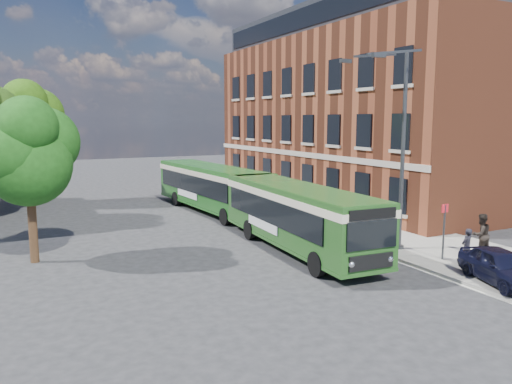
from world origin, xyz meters
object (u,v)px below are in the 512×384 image
street_lamp (397,148)px  bus_front (297,212)px  bus_rear (211,184)px  parked_car (501,266)px

street_lamp → bus_front: (-3.73, 2.32, -2.96)m
street_lamp → bus_rear: 14.09m
bus_front → parked_car: (3.90, -7.76, -1.04)m
street_lamp → parked_car: street_lamp is taller
bus_rear → parked_car: (3.82, -18.72, -1.04)m
street_lamp → parked_car: 6.75m
street_lamp → bus_front: 5.30m
parked_car → bus_front: bearing=134.8°
street_lamp → parked_car: bearing=-88.2°
bus_front → bus_rear: bearing=89.6°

